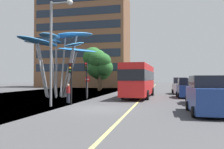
{
  "coord_description": "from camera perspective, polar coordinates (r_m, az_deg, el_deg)",
  "views": [
    {
      "loc": [
        4.07,
        -14.87,
        2.06
      ],
      "look_at": [
        -0.96,
        8.06,
        2.5
      ],
      "focal_mm": 36.15,
      "sensor_mm": 36.0,
      "label": 1
    }
  ],
  "objects": [
    {
      "name": "ground",
      "position": [
        15.75,
        -5.37,
        -8.77
      ],
      "size": [
        120.0,
        240.0,
        0.1
      ],
      "color": "#424244"
    },
    {
      "name": "red_bus",
      "position": [
        25.08,
        6.84,
        -1.06
      ],
      "size": [
        3.01,
        10.3,
        3.78
      ],
      "color": "red",
      "rests_on": "ground"
    },
    {
      "name": "leaf_sculpture",
      "position": [
        26.02,
        -12.97,
        7.58
      ],
      "size": [
        9.04,
        8.93,
        7.85
      ],
      "color": "#9EA0A5",
      "rests_on": "ground"
    },
    {
      "name": "traffic_light_kerb_near",
      "position": [
        17.95,
        -10.39,
        0.04
      ],
      "size": [
        0.28,
        0.42,
        3.3
      ],
      "color": "black",
      "rests_on": "ground"
    },
    {
      "name": "traffic_light_kerb_far",
      "position": [
        22.41,
        -6.53,
        0.49
      ],
      "size": [
        0.28,
        0.42,
        3.68
      ],
      "color": "black",
      "rests_on": "ground"
    },
    {
      "name": "car_parked_near",
      "position": [
        14.27,
        22.71,
        -5.02
      ],
      "size": [
        1.98,
        4.52,
        2.24
      ],
      "color": "navy",
      "rests_on": "ground"
    },
    {
      "name": "car_parked_mid",
      "position": [
        19.88,
        21.39,
        -4.16
      ],
      "size": [
        2.03,
        3.91,
        2.06
      ],
      "color": "navy",
      "rests_on": "ground"
    },
    {
      "name": "car_parked_far",
      "position": [
        25.87,
        18.33,
        -3.38
      ],
      "size": [
        2.04,
        4.29,
        2.13
      ],
      "color": "navy",
      "rests_on": "ground"
    },
    {
      "name": "car_side_street",
      "position": [
        32.0,
        16.76,
        -2.87
      ],
      "size": [
        2.0,
        4.21,
        2.22
      ],
      "color": "silver",
      "rests_on": "ground"
    },
    {
      "name": "street_lamp",
      "position": [
        17.41,
        -13.99,
        8.78
      ],
      "size": [
        1.79,
        0.44,
        7.9
      ],
      "color": "gray",
      "rests_on": "ground"
    },
    {
      "name": "tree_pavement_near",
      "position": [
        38.99,
        -3.7,
        3.11
      ],
      "size": [
        5.44,
        4.01,
        7.57
      ],
      "color": "brown",
      "rests_on": "ground"
    },
    {
      "name": "tree_pavement_far",
      "position": [
        43.96,
        -3.16,
        1.45
      ],
      "size": [
        4.62,
        5.04,
        6.4
      ],
      "color": "brown",
      "rests_on": "ground"
    },
    {
      "name": "pedestrian",
      "position": [
        19.54,
        -11.04,
        -4.72
      ],
      "size": [
        0.34,
        0.34,
        1.62
      ],
      "color": "#2D3342",
      "rests_on": "ground"
    },
    {
      "name": "no_entry_sign",
      "position": [
        23.97,
        -6.24,
        -2.3
      ],
      "size": [
        0.6,
        0.12,
        2.31
      ],
      "color": "gray",
      "rests_on": "ground"
    },
    {
      "name": "backdrop_building",
      "position": [
        57.91,
        -7.0,
        8.06
      ],
      "size": [
        21.81,
        10.71,
        22.48
      ],
      "color": "brown",
      "rests_on": "ground"
    }
  ]
}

